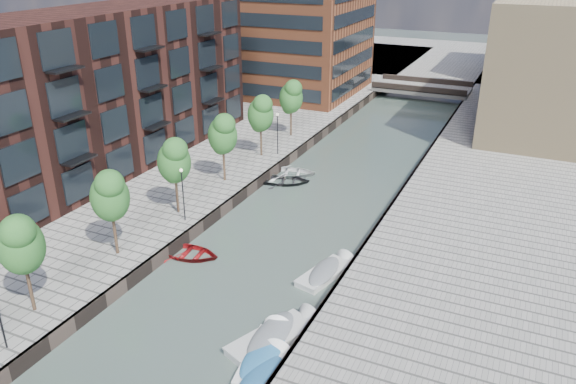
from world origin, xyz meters
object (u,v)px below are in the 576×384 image
Objects in this scene: bridge at (422,88)px; motorboat_1 at (278,335)px; tree_3 at (174,159)px; sloop_2 at (189,256)px; sloop_3 at (289,175)px; tree_5 at (261,112)px; motorboat_3 at (262,380)px; tree_4 at (223,133)px; tree_6 at (291,96)px; sloop_4 at (286,183)px; car at (487,122)px; tree_1 at (20,242)px; motorboat_4 at (328,271)px; motorboat_0 at (266,352)px; tree_2 at (110,194)px.

motorboat_1 is at bearing -85.37° from bridge.
tree_3 reaches higher than motorboat_1.
sloop_3 is (0.15, 16.52, 0.00)m from sloop_2.
tree_3 is 7.50m from sloop_2.
tree_5 is 30.64m from motorboat_3.
tree_4 is 14.00m from tree_6.
sloop_3 is at bearing 111.77° from motorboat_3.
motorboat_1 reaches higher than sloop_4.
bridge is at bearing 110.68° from car.
sloop_4 is 0.75× the size of motorboat_1.
sloop_2 is 14.71m from sloop_4.
motorboat_3 reaches higher than sloop_4.
bridge is at bearing 95.10° from motorboat_3.
bridge is 3.57× the size of car.
tree_6 is (0.00, 35.00, 0.00)m from tree_1.
motorboat_3 is 10.84m from motorboat_4.
tree_6 reaches higher than car.
car is (18.89, 46.69, -3.69)m from tree_1.
motorboat_3 is (10.30, -8.90, 0.21)m from sloop_2.
car is (5.81, 43.59, 1.41)m from motorboat_0.
tree_5 is (-8.50, -33.00, 3.92)m from bridge.
motorboat_3 is at bearing -86.50° from motorboat_4.
car is at bearing -54.03° from bridge.
motorboat_0 is 0.99× the size of motorboat_3.
motorboat_0 is (8.90, -21.64, 0.21)m from sloop_4.
tree_2 is 28.00m from tree_6.
sloop_3 is 0.93× the size of motorboat_0.
sloop_2 is at bearing 139.18° from motorboat_3.
sloop_2 is 1.23× the size of car.
tree_4 is 1.11× the size of motorboat_0.
motorboat_0 reaches higher than sloop_4.
tree_2 is at bearing 163.39° from motorboat_0.
tree_4 is 1.00× the size of tree_6.
tree_6 is (0.00, 21.00, 0.00)m from tree_3.
sloop_2 is 9.83m from motorboat_4.
tree_3 is 1.33× the size of sloop_2.
sloop_3 is (3.69, -8.43, -5.31)m from tree_6.
bridge reaches higher than sloop_2.
tree_5 reaches higher than motorboat_0.
motorboat_1 is 1.17× the size of motorboat_4.
tree_4 is at bearing -90.00° from tree_5.
motorboat_0 is 0.91× the size of motorboat_1.
bridge is 41.08m from tree_4.
sloop_2 is 0.89× the size of motorboat_4.
tree_3 is at bearing -90.00° from tree_4.
tree_3 is at bearing 171.24° from motorboat_4.
tree_1 reaches higher than motorboat_0.
motorboat_0 is at bearing -90.64° from motorboat_4.
tree_6 is 1.19× the size of sloop_3.
motorboat_1 is 42.50m from car.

